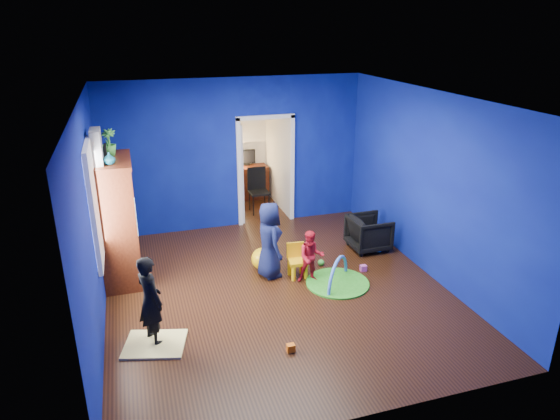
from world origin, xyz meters
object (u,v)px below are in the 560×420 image
object	(u,v)px
tv_armoire	(118,221)
play_mat	(338,283)
armchair	(369,233)
child_navy	(269,240)
toddler_red	(311,257)
crt_tv	(120,218)
study_desk	(248,182)
folding_chair	(259,192)
child_black	(150,300)
kid_chair	(298,263)
hopper_ball	(262,259)
vase	(109,158)

from	to	relation	value
tv_armoire	play_mat	bearing A→B (deg)	-20.60
armchair	child_navy	distance (m)	2.05
toddler_red	crt_tv	distance (m)	3.00
toddler_red	study_desk	world-z (taller)	toddler_red
armchair	tv_armoire	world-z (taller)	tv_armoire
armchair	folding_chair	bearing A→B (deg)	29.90
child_black	crt_tv	bearing A→B (deg)	-17.69
child_black	kid_chair	size ratio (longest dim) A/B	2.40
hopper_ball	folding_chair	xyz separation A→B (m)	(0.63, 2.55, 0.28)
armchair	crt_tv	world-z (taller)	crt_tv
toddler_red	kid_chair	bearing A→B (deg)	139.20
child_black	toddler_red	size ratio (longest dim) A/B	1.41
child_black	vase	distance (m)	2.16
crt_tv	study_desk	world-z (taller)	crt_tv
study_desk	folding_chair	world-z (taller)	folding_chair
kid_chair	tv_armoire	bearing A→B (deg)	168.95
toddler_red	crt_tv	size ratio (longest dim) A/B	1.21
study_desk	kid_chair	bearing A→B (deg)	-92.34
toddler_red	kid_chair	distance (m)	0.30
armchair	tv_armoire	distance (m)	4.28
armchair	toddler_red	distance (m)	1.64
tv_armoire	crt_tv	size ratio (longest dim) A/B	2.80
folding_chair	child_navy	bearing A→B (deg)	-101.63
hopper_ball	study_desk	bearing A→B (deg)	79.88
child_navy	toddler_red	distance (m)	0.71
child_black	study_desk	bearing A→B (deg)	-53.04
folding_chair	armchair	bearing A→B (deg)	-59.29
toddler_red	folding_chair	distance (m)	3.18
crt_tv	vase	bearing A→B (deg)	-97.59
armchair	crt_tv	distance (m)	4.24
vase	armchair	bearing A→B (deg)	1.80
crt_tv	tv_armoire	bearing A→B (deg)	180.00
armchair	play_mat	world-z (taller)	armchair
child_black	vase	xyz separation A→B (m)	(-0.34, 1.57, 1.45)
toddler_red	vase	world-z (taller)	vase
study_desk	child_black	bearing A→B (deg)	-116.33
hopper_ball	folding_chair	size ratio (longest dim) A/B	0.40
toddler_red	kid_chair	xyz separation A→B (m)	(-0.15, 0.20, -0.17)
vase	kid_chair	bearing A→B (deg)	-10.41
play_mat	tv_armoire	bearing A→B (deg)	159.40
child_black	kid_chair	world-z (taller)	child_black
child_black	vase	bearing A→B (deg)	-14.60
toddler_red	hopper_ball	size ratio (longest dim) A/B	2.31
tv_armoire	child_black	bearing A→B (deg)	-79.78
child_navy	play_mat	bearing A→B (deg)	-127.66
tv_armoire	study_desk	world-z (taller)	tv_armoire
armchair	toddler_red	bearing A→B (deg)	119.36
child_black	child_navy	world-z (taller)	child_navy
vase	kid_chair	world-z (taller)	vase
tv_armoire	armchair	bearing A→B (deg)	-2.27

